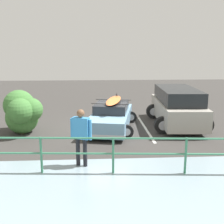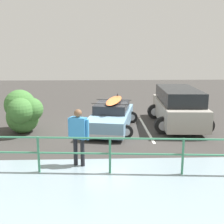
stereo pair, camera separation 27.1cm
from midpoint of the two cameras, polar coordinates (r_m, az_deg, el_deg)
ground_plane at (r=13.52m, az=-2.22°, el=-3.22°), size 44.00×44.00×0.02m
parking_stripe at (r=13.46m, az=6.24°, el=-3.31°), size 0.12×4.45×0.00m
sedan_car at (r=13.17m, az=-0.71°, el=-0.89°), size 2.73×4.52×1.52m
suv_car at (r=14.11m, az=12.54°, el=1.16°), size 2.81×5.05×1.84m
person_bystander at (r=8.89m, az=-7.18°, el=-4.14°), size 0.68×0.39×1.85m
railing_fence at (r=8.40m, az=-0.69°, el=-7.58°), size 8.68×0.71×1.13m
bush_near_left at (r=13.13m, az=-18.45°, el=0.11°), size 1.86×2.19×1.93m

